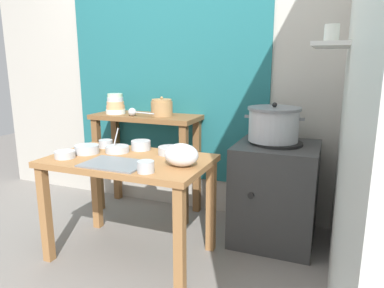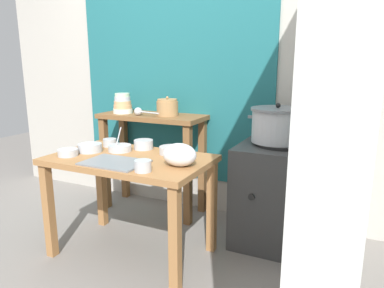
% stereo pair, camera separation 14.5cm
% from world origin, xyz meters
% --- Properties ---
extents(ground_plane, '(9.00, 9.00, 0.00)m').
position_xyz_m(ground_plane, '(0.00, 0.00, 0.00)').
color(ground_plane, gray).
extents(wall_back, '(4.40, 0.12, 2.60)m').
position_xyz_m(wall_back, '(0.08, 1.10, 1.30)').
color(wall_back, '#B2ADA3').
rests_on(wall_back, ground).
extents(wall_right, '(0.30, 3.20, 2.60)m').
position_xyz_m(wall_right, '(1.40, 0.20, 1.30)').
color(wall_right, silver).
rests_on(wall_right, ground).
extents(prep_table, '(1.10, 0.66, 0.72)m').
position_xyz_m(prep_table, '(0.03, 0.08, 0.61)').
color(prep_table, '#9E6B3D').
rests_on(prep_table, ground).
extents(back_shelf_table, '(0.96, 0.40, 0.90)m').
position_xyz_m(back_shelf_table, '(-0.25, 0.83, 0.68)').
color(back_shelf_table, brown).
rests_on(back_shelf_table, ground).
extents(stove_block, '(0.60, 0.61, 0.78)m').
position_xyz_m(stove_block, '(0.93, 0.70, 0.38)').
color(stove_block, '#383838').
rests_on(stove_block, ground).
extents(steamer_pot, '(0.44, 0.39, 0.29)m').
position_xyz_m(steamer_pot, '(0.89, 0.72, 0.91)').
color(steamer_pot, '#B7BABF').
rests_on(steamer_pot, stove_block).
extents(clay_pot, '(0.19, 0.19, 0.17)m').
position_xyz_m(clay_pot, '(-0.09, 0.83, 0.97)').
color(clay_pot, '#A37A4C').
rests_on(clay_pot, back_shelf_table).
extents(bowl_stack_enamel, '(0.17, 0.17, 0.18)m').
position_xyz_m(bowl_stack_enamel, '(-0.53, 0.79, 0.98)').
color(bowl_stack_enamel, silver).
rests_on(bowl_stack_enamel, back_shelf_table).
extents(ladle, '(0.27, 0.08, 0.07)m').
position_xyz_m(ladle, '(-0.31, 0.73, 0.93)').
color(ladle, '#B7BABF').
rests_on(ladle, back_shelf_table).
extents(serving_tray, '(0.40, 0.28, 0.01)m').
position_xyz_m(serving_tray, '(0.04, -0.09, 0.72)').
color(serving_tray, slate).
rests_on(serving_tray, prep_table).
extents(plastic_bag, '(0.22, 0.17, 0.14)m').
position_xyz_m(plastic_bag, '(0.44, 0.04, 0.79)').
color(plastic_bag, white).
rests_on(plastic_bag, prep_table).
extents(prep_bowl_0, '(0.14, 0.14, 0.07)m').
position_xyz_m(prep_bowl_0, '(-0.01, 0.32, 0.76)').
color(prep_bowl_0, '#B7BABF').
rests_on(prep_bowl_0, prep_table).
extents(prep_bowl_1, '(0.14, 0.14, 0.05)m').
position_xyz_m(prep_bowl_1, '(-0.37, -0.08, 0.75)').
color(prep_bowl_1, '#B7BABF').
rests_on(prep_bowl_1, prep_table).
extents(prep_bowl_2, '(0.17, 0.17, 0.06)m').
position_xyz_m(prep_bowl_2, '(-0.31, 0.08, 0.75)').
color(prep_bowl_2, '#B7BABF').
rests_on(prep_bowl_2, prep_table).
extents(prep_bowl_3, '(0.10, 0.10, 0.06)m').
position_xyz_m(prep_bowl_3, '(-0.29, 0.28, 0.75)').
color(prep_bowl_3, '#B7BABF').
rests_on(prep_bowl_3, prep_table).
extents(prep_bowl_4, '(0.16, 0.16, 0.05)m').
position_xyz_m(prep_bowl_4, '(0.25, 0.28, 0.75)').
color(prep_bowl_4, '#B7BABF').
rests_on(prep_bowl_4, prep_table).
extents(prep_bowl_5, '(0.10, 0.10, 0.07)m').
position_xyz_m(prep_bowl_5, '(0.30, -0.16, 0.76)').
color(prep_bowl_5, '#B7BABF').
rests_on(prep_bowl_5, prep_table).
extents(prep_bowl_6, '(0.17, 0.17, 0.17)m').
position_xyz_m(prep_bowl_6, '(-0.13, 0.19, 0.75)').
color(prep_bowl_6, '#B7BABF').
rests_on(prep_bowl_6, prep_table).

